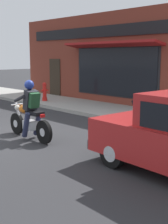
{
  "coord_description": "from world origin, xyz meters",
  "views": [
    {
      "loc": [
        -4.12,
        -8.21,
        2.25
      ],
      "look_at": [
        0.84,
        -2.95,
        0.95
      ],
      "focal_mm": 50.0,
      "sensor_mm": 36.0,
      "label": 1
    }
  ],
  "objects": [
    {
      "name": "fire_hydrant",
      "position": [
        4.67,
        3.86,
        0.57
      ],
      "size": [
        0.36,
        0.24,
        0.88
      ],
      "color": "red",
      "rests_on": "sidewalk_curb"
    },
    {
      "name": "sidewalk_curb",
      "position": [
        5.17,
        3.0,
        0.07
      ],
      "size": [
        2.6,
        22.0,
        0.14
      ],
      "primitive_type": "cube",
      "color": "#9E9B93",
      "rests_on": "ground"
    },
    {
      "name": "motorcycle_with_rider",
      "position": [
        0.54,
        -1.11,
        0.68
      ],
      "size": [
        0.56,
        2.02,
        1.62
      ],
      "color": "black",
      "rests_on": "ground"
    },
    {
      "name": "storefront_building",
      "position": [
        6.69,
        2.31,
        2.11
      ],
      "size": [
        1.25,
        10.72,
        4.2
      ],
      "color": "maroon",
      "rests_on": "ground"
    },
    {
      "name": "traffic_cone",
      "position": [
        4.54,
        -2.46,
        0.43
      ],
      "size": [
        0.36,
        0.36,
        0.6
      ],
      "color": "black",
      "rests_on": "sidewalk_curb"
    }
  ]
}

